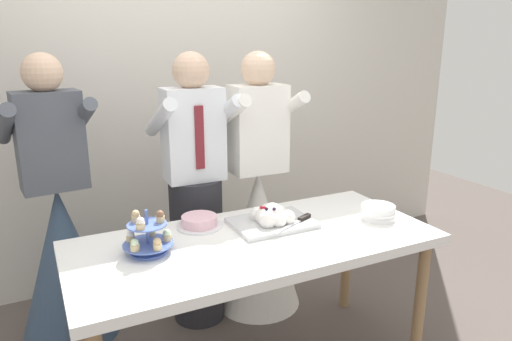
% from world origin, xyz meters
% --- Properties ---
extents(rear_wall, '(5.20, 0.10, 2.90)m').
position_xyz_m(rear_wall, '(0.00, 1.39, 1.45)').
color(rear_wall, beige).
rests_on(rear_wall, ground_plane).
extents(dessert_table, '(1.80, 0.80, 0.78)m').
position_xyz_m(dessert_table, '(0.00, 0.00, 0.70)').
color(dessert_table, white).
rests_on(dessert_table, ground_plane).
extents(cupcake_stand, '(0.23, 0.23, 0.21)m').
position_xyz_m(cupcake_stand, '(-0.51, 0.07, 0.85)').
color(cupcake_stand, '#4C66B2').
rests_on(cupcake_stand, dessert_table).
extents(main_cake_tray, '(0.42, 0.33, 0.12)m').
position_xyz_m(main_cake_tray, '(0.15, 0.11, 0.82)').
color(main_cake_tray, silver).
rests_on(main_cake_tray, dessert_table).
extents(plate_stack, '(0.19, 0.19, 0.08)m').
position_xyz_m(plate_stack, '(0.72, -0.06, 0.81)').
color(plate_stack, white).
rests_on(plate_stack, dessert_table).
extents(round_cake, '(0.24, 0.24, 0.06)m').
position_xyz_m(round_cake, '(-0.20, 0.26, 0.80)').
color(round_cake, white).
rests_on(round_cake, dessert_table).
extents(person_groom, '(0.46, 0.49, 1.66)m').
position_xyz_m(person_groom, '(-0.09, 0.64, 0.75)').
color(person_groom, '#232328').
rests_on(person_groom, ground_plane).
extents(person_bride, '(0.56, 0.56, 1.66)m').
position_xyz_m(person_bride, '(0.33, 0.62, 0.58)').
color(person_bride, white).
rests_on(person_bride, ground_plane).
extents(person_guest, '(0.56, 0.56, 1.66)m').
position_xyz_m(person_guest, '(-0.84, 0.81, 0.58)').
color(person_guest, '#334760').
rests_on(person_guest, ground_plane).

